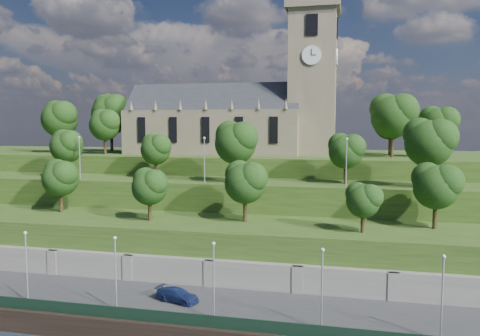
# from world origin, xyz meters

# --- Properties ---
(promenade) EXTENTS (160.00, 12.00, 2.00)m
(promenade) POSITION_xyz_m (0.00, 6.00, 1.00)
(promenade) COLOR #2D2D30
(promenade) RESTS_ON ground
(quay_wall) EXTENTS (160.00, 0.50, 2.20)m
(quay_wall) POSITION_xyz_m (0.00, -0.05, 1.10)
(quay_wall) COLOR black
(quay_wall) RESTS_ON ground
(fence) EXTENTS (160.00, 0.10, 1.20)m
(fence) POSITION_xyz_m (0.00, 0.60, 2.60)
(fence) COLOR black
(fence) RESTS_ON promenade
(retaining_wall) EXTENTS (160.00, 2.10, 5.00)m
(retaining_wall) POSITION_xyz_m (0.00, 11.97, 2.50)
(retaining_wall) COLOR slate
(retaining_wall) RESTS_ON ground
(embankment_lower) EXTENTS (160.00, 12.00, 8.00)m
(embankment_lower) POSITION_xyz_m (0.00, 18.00, 4.00)
(embankment_lower) COLOR #2A4517
(embankment_lower) RESTS_ON ground
(embankment_upper) EXTENTS (160.00, 10.00, 12.00)m
(embankment_upper) POSITION_xyz_m (0.00, 29.00, 6.00)
(embankment_upper) COLOR #2A4517
(embankment_upper) RESTS_ON ground
(hilltop) EXTENTS (160.00, 32.00, 15.00)m
(hilltop) POSITION_xyz_m (0.00, 50.00, 7.50)
(hilltop) COLOR #2A4517
(hilltop) RESTS_ON ground
(church) EXTENTS (38.60, 12.35, 27.60)m
(church) POSITION_xyz_m (0.79, 45.98, 22.52)
(church) COLOR #6B604B
(church) RESTS_ON hilltop
(trees_lower) EXTENTS (67.10, 8.57, 7.87)m
(trees_lower) POSITION_xyz_m (3.98, 18.62, 12.92)
(trees_lower) COLOR black
(trees_lower) RESTS_ON embankment_lower
(trees_upper) EXTENTS (60.34, 8.47, 9.29)m
(trees_upper) POSITION_xyz_m (7.95, 27.83, 17.68)
(trees_upper) COLOR black
(trees_upper) RESTS_ON embankment_upper
(trees_hilltop) EXTENTS (75.45, 15.80, 11.66)m
(trees_hilltop) POSITION_xyz_m (-2.75, 44.70, 21.90)
(trees_hilltop) COLOR black
(trees_hilltop) RESTS_ON hilltop
(lamp_posts_promenade) EXTENTS (60.36, 0.36, 7.47)m
(lamp_posts_promenade) POSITION_xyz_m (-2.00, 2.50, 6.34)
(lamp_posts_promenade) COLOR #B2B2B7
(lamp_posts_promenade) RESTS_ON promenade
(lamp_posts_upper) EXTENTS (40.36, 0.36, 6.61)m
(lamp_posts_upper) POSITION_xyz_m (0.00, 26.00, 15.89)
(lamp_posts_upper) COLOR #B2B2B7
(lamp_posts_upper) RESTS_ON embankment_upper
(car_right) EXTENTS (5.09, 3.16, 1.38)m
(car_right) POSITION_xyz_m (3.06, 6.05, 2.69)
(car_right) COLOR #16224E
(car_right) RESTS_ON promenade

